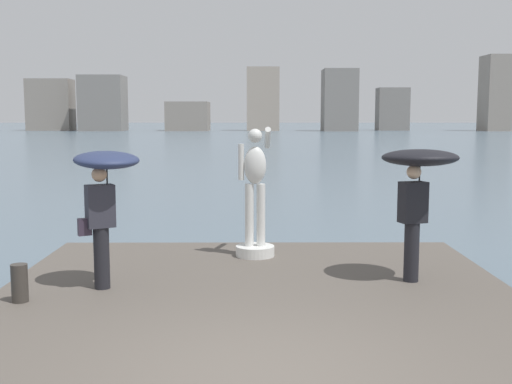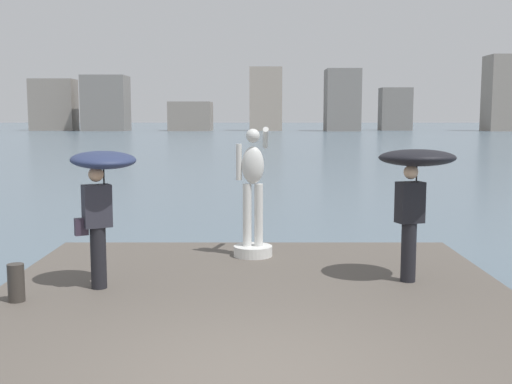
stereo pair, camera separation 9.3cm
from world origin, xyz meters
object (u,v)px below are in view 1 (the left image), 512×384
at_px(statue_white_figure, 255,205).
at_px(mooring_bollard, 20,283).
at_px(onlooker_right, 418,174).
at_px(onlooker_left, 104,184).

height_order(statue_white_figure, mooring_bollard, statue_white_figure).
distance_m(statue_white_figure, mooring_bollard, 4.18).
bearing_deg(statue_white_figure, onlooker_right, -34.84).
bearing_deg(mooring_bollard, statue_white_figure, 41.30).
bearing_deg(onlooker_right, mooring_bollard, -168.92).
bearing_deg(onlooker_right, statue_white_figure, 145.16).
xyz_separation_m(onlooker_left, onlooker_right, (4.50, 0.37, 0.10)).
relative_size(onlooker_left, mooring_bollard, 3.91).
xyz_separation_m(statue_white_figure, onlooker_right, (2.38, -1.66, 0.70)).
bearing_deg(onlooker_left, mooring_bollard, -144.20).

